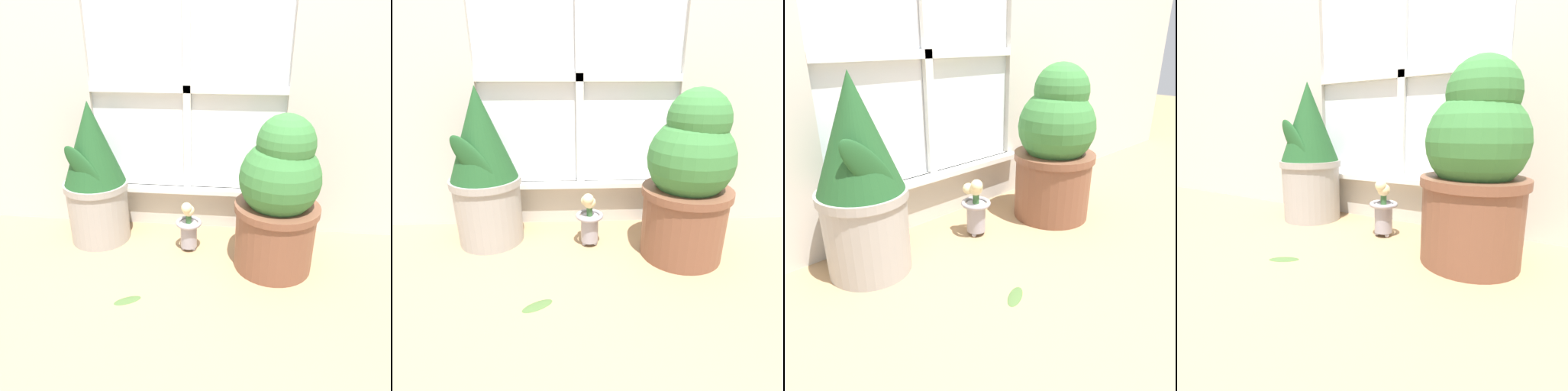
{
  "view_description": "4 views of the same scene",
  "coord_description": "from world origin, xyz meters",
  "views": [
    {
      "loc": [
        0.23,
        -1.19,
        1.01
      ],
      "look_at": [
        0.06,
        0.41,
        0.28
      ],
      "focal_mm": 35.0,
      "sensor_mm": 36.0,
      "label": 1
    },
    {
      "loc": [
        -0.03,
        -0.85,
        0.72
      ],
      "look_at": [
        0.03,
        0.38,
        0.25
      ],
      "focal_mm": 28.0,
      "sensor_mm": 36.0,
      "label": 2
    },
    {
      "loc": [
        -0.95,
        -0.69,
        0.78
      ],
      "look_at": [
        0.06,
        0.39,
        0.17
      ],
      "focal_mm": 35.0,
      "sensor_mm": 36.0,
      "label": 3
    },
    {
      "loc": [
        0.63,
        -0.77,
        0.46
      ],
      "look_at": [
        0.01,
        0.34,
        0.19
      ],
      "focal_mm": 28.0,
      "sensor_mm": 36.0,
      "label": 4
    }
  ],
  "objects": [
    {
      "name": "ground_plane",
      "position": [
        0.0,
        0.0,
        0.0
      ],
      "size": [
        10.0,
        10.0,
        0.0
      ],
      "primitive_type": "plane",
      "color": "tan"
    },
    {
      "name": "potted_plant_left",
      "position": [
        -0.43,
        0.45,
        0.35
      ],
      "size": [
        0.31,
        0.31,
        0.7
      ],
      "color": "#9E9993",
      "rests_on": "ground_plane"
    },
    {
      "name": "potted_plant_right",
      "position": [
        0.43,
        0.3,
        0.33
      ],
      "size": [
        0.36,
        0.36,
        0.7
      ],
      "color": "brown",
      "rests_on": "ground_plane"
    },
    {
      "name": "flower_vase",
      "position": [
        0.03,
        0.39,
        0.13
      ],
      "size": [
        0.12,
        0.12,
        0.25
      ],
      "color": "#99939E",
      "rests_on": "ground_plane"
    },
    {
      "name": "fallen_leaf",
      "position": [
        -0.16,
        -0.02,
        0.0
      ],
      "size": [
        0.12,
        0.09,
        0.01
      ],
      "color": "#476633",
      "rests_on": "ground_plane"
    }
  ]
}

